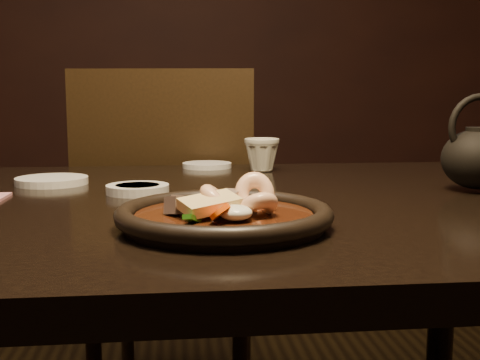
{
  "coord_description": "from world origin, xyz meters",
  "views": [
    {
      "loc": [
        0.1,
        -0.92,
        0.91
      ],
      "look_at": [
        0.19,
        -0.16,
        0.8
      ],
      "focal_mm": 45.0,
      "sensor_mm": 36.0,
      "label": 1
    }
  ],
  "objects": [
    {
      "name": "wall_back",
      "position": [
        0.0,
        3.0,
        1.4
      ],
      "size": [
        5.0,
        0.02,
        2.8
      ],
      "primitive_type": "cube",
      "color": "black",
      "rests_on": "floor"
    },
    {
      "name": "table",
      "position": [
        0.0,
        0.0,
        0.67
      ],
      "size": [
        1.6,
        0.9,
        0.75
      ],
      "color": "black",
      "rests_on": "floor"
    },
    {
      "name": "chair",
      "position": [
        0.09,
        0.63,
        0.53
      ],
      "size": [
        0.52,
        0.52,
        0.97
      ],
      "rotation": [
        0.0,
        0.0,
        2.99
      ],
      "color": "black",
      "rests_on": "floor"
    },
    {
      "name": "plate",
      "position": [
        0.16,
        -0.21,
        0.76
      ],
      "size": [
        0.26,
        0.26,
        0.03
      ],
      "color": "black",
      "rests_on": "table"
    },
    {
      "name": "stirfry",
      "position": [
        0.16,
        -0.21,
        0.77
      ],
      "size": [
        0.14,
        0.15,
        0.06
      ],
      "color": "#321509",
      "rests_on": "plate"
    },
    {
      "name": "soy_dish",
      "position": [
        0.04,
        0.06,
        0.76
      ],
      "size": [
        0.1,
        0.1,
        0.01
      ],
      "primitive_type": "cylinder",
      "color": "white",
      "rests_on": "table"
    },
    {
      "name": "saucer_left",
      "position": [
        -0.12,
        0.18,
        0.76
      ],
      "size": [
        0.13,
        0.13,
        0.01
      ],
      "primitive_type": "cylinder",
      "color": "white",
      "rests_on": "table"
    },
    {
      "name": "saucer_right",
      "position": [
        0.17,
        0.4,
        0.76
      ],
      "size": [
        0.11,
        0.11,
        0.01
      ],
      "primitive_type": "cylinder",
      "color": "white",
      "rests_on": "table"
    },
    {
      "name": "tea_cup",
      "position": [
        0.29,
        0.32,
        0.79
      ],
      "size": [
        0.1,
        0.09,
        0.07
      ],
      "primitive_type": "imported",
      "rotation": [
        0.0,
        0.0,
        -0.42
      ],
      "color": "beige",
      "rests_on": "table"
    },
    {
      "name": "teapot",
      "position": [
        0.6,
        0.02,
        0.81
      ],
      "size": [
        0.14,
        0.12,
        0.16
      ],
      "rotation": [
        0.0,
        0.0,
        0.06
      ],
      "color": "black",
      "rests_on": "table"
    }
  ]
}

